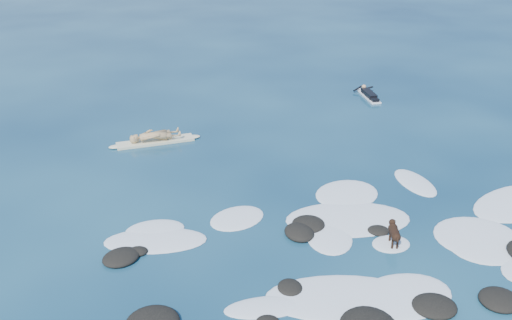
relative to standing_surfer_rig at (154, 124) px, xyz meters
name	(u,v)px	position (x,y,z in m)	size (l,w,h in m)	color
ground	(362,234)	(4.37, -8.65, -0.81)	(160.00, 160.00, 0.00)	#0A2642
reef_rocks	(352,291)	(2.77, -10.93, -0.72)	(12.97, 6.94, 0.51)	black
breaking_foam	(392,238)	(5.07, -9.12, -0.80)	(14.94, 7.91, 0.12)	white
standing_surfer_rig	(154,124)	(0.00, 0.00, 0.00)	(3.62, 0.72, 2.06)	beige
paddling_surfer_rig	(369,94)	(10.73, 2.06, -0.68)	(1.06, 2.33, 0.40)	white
dog	(394,232)	(4.88, -9.42, -0.37)	(0.51, 1.00, 0.66)	black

